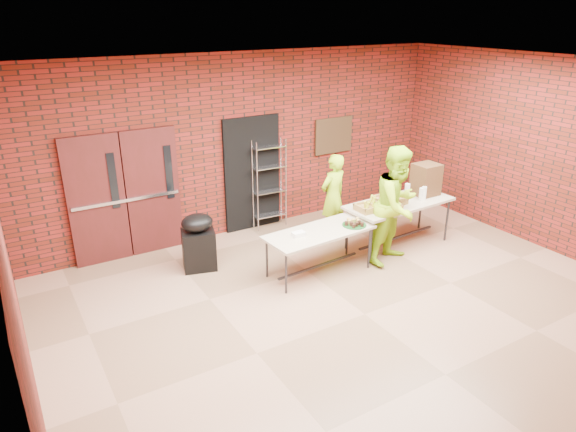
% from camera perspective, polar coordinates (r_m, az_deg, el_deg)
% --- Properties ---
extents(room, '(8.08, 7.08, 3.28)m').
position_cam_1_polar(room, '(6.44, 9.31, 1.32)').
color(room, '#816145').
rests_on(room, ground).
extents(double_doors, '(1.78, 0.12, 2.10)m').
position_cam_1_polar(double_doors, '(8.65, -17.58, 2.14)').
color(double_doors, '#441313').
rests_on(double_doors, room).
extents(dark_doorway, '(1.10, 0.06, 2.10)m').
position_cam_1_polar(dark_doorway, '(9.41, -4.00, 4.69)').
color(dark_doorway, black).
rests_on(dark_doorway, room).
extents(bronze_plaque, '(0.85, 0.04, 0.70)m').
position_cam_1_polar(bronze_plaque, '(10.19, 5.09, 8.92)').
color(bronze_plaque, '#3B2717').
rests_on(bronze_plaque, room).
extents(wire_rack, '(0.63, 0.24, 1.69)m').
position_cam_1_polar(wire_rack, '(9.49, -2.07, 3.55)').
color(wire_rack, '#ADACB3').
rests_on(wire_rack, room).
extents(table_left, '(1.77, 0.84, 0.71)m').
position_cam_1_polar(table_left, '(7.85, 3.51, -2.08)').
color(table_left, tan).
rests_on(table_left, room).
extents(table_right, '(1.97, 0.90, 0.79)m').
position_cam_1_polar(table_right, '(8.96, 12.26, 1.14)').
color(table_right, tan).
rests_on(table_right, room).
extents(basket_bananas, '(0.42, 0.33, 0.13)m').
position_cam_1_polar(basket_bananas, '(8.46, 9.04, 1.01)').
color(basket_bananas, '#A68243').
rests_on(basket_bananas, table_right).
extents(basket_oranges, '(0.50, 0.39, 0.16)m').
position_cam_1_polar(basket_oranges, '(8.81, 11.21, 1.80)').
color(basket_oranges, '#A68243').
rests_on(basket_oranges, table_right).
extents(basket_apples, '(0.44, 0.34, 0.14)m').
position_cam_1_polar(basket_apples, '(8.53, 10.86, 1.08)').
color(basket_apples, '#A68243').
rests_on(basket_apples, table_right).
extents(muffin_tray, '(0.38, 0.38, 0.09)m').
position_cam_1_polar(muffin_tray, '(8.06, 7.38, -0.75)').
color(muffin_tray, '#134719').
rests_on(muffin_tray, table_left).
extents(napkin_box, '(0.19, 0.13, 0.06)m').
position_cam_1_polar(napkin_box, '(7.63, 1.18, -2.02)').
color(napkin_box, white).
rests_on(napkin_box, table_left).
extents(coffee_dispenser, '(0.42, 0.38, 0.56)m').
position_cam_1_polar(coffee_dispenser, '(9.33, 15.08, 3.95)').
color(coffee_dispenser, '#50341B').
rests_on(coffee_dispenser, table_right).
extents(cup_stack_front, '(0.07, 0.07, 0.22)m').
position_cam_1_polar(cup_stack_front, '(9.07, 14.57, 2.37)').
color(cup_stack_front, white).
rests_on(cup_stack_front, table_right).
extents(cup_stack_mid, '(0.08, 0.08, 0.24)m').
position_cam_1_polar(cup_stack_mid, '(9.09, 14.87, 2.45)').
color(cup_stack_mid, white).
rests_on(cup_stack_mid, table_right).
extents(cup_stack_back, '(0.09, 0.09, 0.27)m').
position_cam_1_polar(cup_stack_back, '(9.09, 13.09, 2.71)').
color(cup_stack_back, white).
rests_on(cup_stack_back, table_right).
extents(covered_grill, '(0.60, 0.54, 0.92)m').
position_cam_1_polar(covered_grill, '(8.17, -9.92, -2.82)').
color(covered_grill, black).
rests_on(covered_grill, room).
extents(volunteer_woman, '(0.63, 0.48, 1.54)m').
position_cam_1_polar(volunteer_woman, '(9.08, 5.02, 2.15)').
color(volunteer_woman, '#9DD617').
rests_on(volunteer_woman, room).
extents(volunteer_man, '(1.10, 0.96, 1.92)m').
position_cam_1_polar(volunteer_man, '(8.31, 12.04, 1.18)').
color(volunteer_man, '#9DD617').
rests_on(volunteer_man, room).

